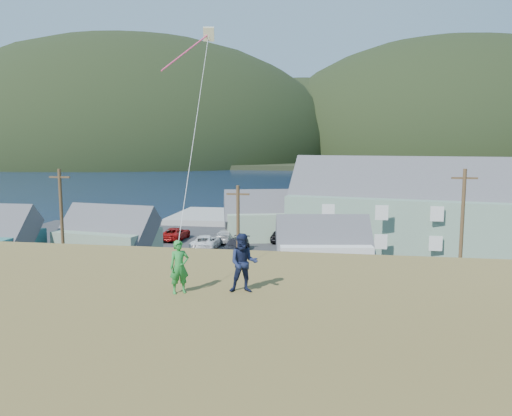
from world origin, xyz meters
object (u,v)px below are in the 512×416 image
at_px(kite_flyer_green, 179,267).
at_px(shed_palegreen_far, 269,216).
at_px(kite_flyer_navy, 244,263).
at_px(wharf, 262,218).
at_px(shed_palegreen_near, 108,237).
at_px(lodge, 458,210).
at_px(shed_white, 323,249).

bearing_deg(kite_flyer_green, shed_palegreen_far, 62.80).
bearing_deg(kite_flyer_navy, wharf, 88.54).
height_order(shed_palegreen_near, kite_flyer_navy, kite_flyer_navy).
bearing_deg(shed_palegreen_far, kite_flyer_navy, -97.97).
height_order(lodge, shed_palegreen_far, lodge).
relative_size(shed_palegreen_far, kite_flyer_navy, 6.86).
distance_m(shed_white, kite_flyer_navy, 28.94).
distance_m(kite_flyer_green, kite_flyer_navy, 1.85).
relative_size(wharf, shed_white, 2.97).
bearing_deg(kite_flyer_navy, lodge, 59.61).
height_order(lodge, shed_palegreen_near, lodge).
bearing_deg(wharf, lodge, -39.56).
bearing_deg(wharf, shed_palegreen_far, -77.69).
relative_size(shed_palegreen_near, kite_flyer_green, 6.44).
relative_size(wharf, lodge, 0.73).
xyz_separation_m(lodge, kite_flyer_green, (-16.60, -39.40, 3.31)).
xyz_separation_m(shed_palegreen_near, kite_flyer_green, (17.24, -30.79, 5.46)).
bearing_deg(lodge, wharf, 151.11).
distance_m(lodge, kite_flyer_green, 42.88).
distance_m(wharf, lodge, 30.28).
bearing_deg(kite_flyer_green, shed_white, 51.69).
xyz_separation_m(wharf, shed_palegreen_near, (-10.73, -27.70, 2.06)).
bearing_deg(wharf, kite_flyer_green, -83.65).
distance_m(shed_palegreen_near, shed_palegreen_far, 19.58).
relative_size(shed_white, shed_palegreen_far, 0.74).
height_order(wharf, kite_flyer_navy, kite_flyer_navy).
bearing_deg(lodge, shed_palegreen_near, -155.06).
bearing_deg(shed_white, shed_palegreen_far, 104.11).
distance_m(shed_palegreen_near, kite_flyer_green, 35.71).
height_order(wharf, kite_flyer_green, kite_flyer_green).
height_order(shed_palegreen_far, kite_flyer_navy, kite_flyer_navy).
relative_size(wharf, kite_flyer_green, 16.85).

